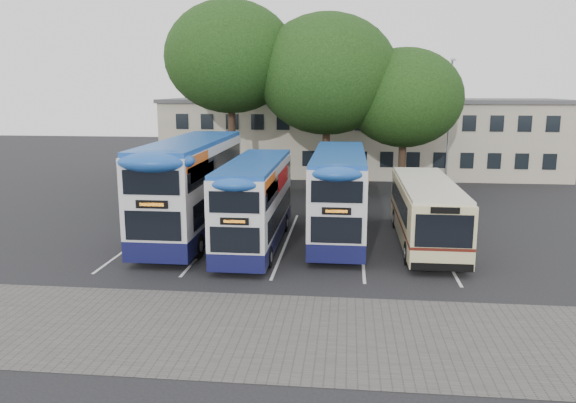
# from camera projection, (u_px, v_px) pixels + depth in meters

# --- Properties ---
(ground) EXTENTS (120.00, 120.00, 0.00)m
(ground) POSITION_uv_depth(u_px,v_px,m) (371.00, 280.00, 21.16)
(ground) COLOR black
(ground) RESTS_ON ground
(paving_strip) EXTENTS (40.00, 6.00, 0.01)m
(paving_strip) POSITION_uv_depth(u_px,v_px,m) (309.00, 334.00, 16.50)
(paving_strip) COLOR #595654
(paving_strip) RESTS_ON ground
(bay_lines) EXTENTS (14.12, 11.00, 0.01)m
(bay_lines) POSITION_uv_depth(u_px,v_px,m) (287.00, 241.00, 26.42)
(bay_lines) COLOR silver
(bay_lines) RESTS_ON ground
(depot_building) EXTENTS (32.40, 8.40, 6.20)m
(depot_building) POSITION_uv_depth(u_px,v_px,m) (360.00, 136.00, 46.83)
(depot_building) COLOR #AAA188
(depot_building) RESTS_ON ground
(lamp_post) EXTENTS (0.25, 1.05, 9.06)m
(lamp_post) POSITION_uv_depth(u_px,v_px,m) (449.00, 117.00, 38.98)
(lamp_post) COLOR gray
(lamp_post) RESTS_ON ground
(tree_left) EXTENTS (8.74, 8.74, 12.83)m
(tree_left) POSITION_uv_depth(u_px,v_px,m) (230.00, 57.00, 37.34)
(tree_left) COLOR black
(tree_left) RESTS_ON ground
(tree_mid) EXTENTS (9.31, 9.31, 11.94)m
(tree_mid) POSITION_uv_depth(u_px,v_px,m) (327.00, 74.00, 36.88)
(tree_mid) COLOR black
(tree_mid) RESTS_ON ground
(tree_right) EXTENTS (7.61, 7.61, 9.70)m
(tree_right) POSITION_uv_depth(u_px,v_px,m) (405.00, 98.00, 36.71)
(tree_right) COLOR black
(tree_right) RESTS_ON ground
(bus_dd_left) EXTENTS (2.72, 11.23, 4.68)m
(bus_dd_left) POSITION_uv_depth(u_px,v_px,m) (192.00, 183.00, 27.09)
(bus_dd_left) COLOR #11123E
(bus_dd_left) RESTS_ON ground
(bus_dd_mid) EXTENTS (2.29, 9.45, 3.93)m
(bus_dd_mid) POSITION_uv_depth(u_px,v_px,m) (255.00, 199.00, 25.33)
(bus_dd_mid) COLOR #11123E
(bus_dd_mid) RESTS_ON ground
(bus_dd_right) EXTENTS (2.43, 10.03, 4.18)m
(bus_dd_right) POSITION_uv_depth(u_px,v_px,m) (339.00, 191.00, 26.67)
(bus_dd_right) COLOR #11123E
(bus_dd_right) RESTS_ON ground
(bus_single) EXTENTS (2.49, 9.78, 2.92)m
(bus_single) POSITION_uv_depth(u_px,v_px,m) (426.00, 208.00, 25.84)
(bus_single) COLOR #D1C38B
(bus_single) RESTS_ON ground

